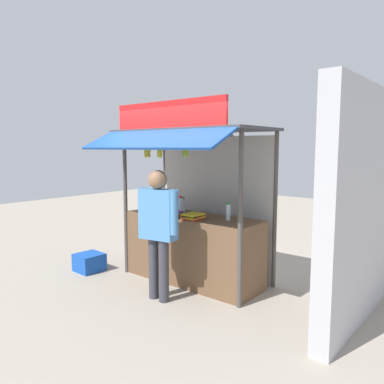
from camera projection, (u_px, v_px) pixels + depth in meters
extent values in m
plane|color=#9E9384|center=(192.00, 280.00, 5.62)|extent=(20.00, 20.00, 0.00)
cube|color=brown|center=(192.00, 248.00, 5.56)|extent=(2.11, 0.71, 0.98)
cylinder|color=#4C4742|center=(126.00, 204.00, 5.88)|extent=(0.06, 0.06, 2.19)
cylinder|color=#4C4742|center=(240.00, 220.00, 4.55)|extent=(0.06, 0.06, 2.19)
cylinder|color=#4C4742|center=(165.00, 198.00, 6.57)|extent=(0.06, 0.06, 2.19)
cylinder|color=#4C4742|center=(275.00, 211.00, 5.24)|extent=(0.06, 0.06, 2.19)
cube|color=#B7B2A8|center=(214.00, 205.00, 5.91)|extent=(2.06, 0.04, 2.14)
cube|color=#3F3F44|center=(192.00, 131.00, 5.35)|extent=(2.31, 1.09, 0.04)
cube|color=#194799|center=(151.00, 139.00, 4.76)|extent=(2.27, 0.51, 0.26)
cube|color=red|center=(167.00, 114.00, 4.95)|extent=(1.89, 0.04, 0.35)
cylinder|color=#59544C|center=(170.00, 137.00, 5.02)|extent=(2.00, 0.02, 0.02)
cylinder|color=silver|center=(228.00, 212.00, 5.18)|extent=(0.07, 0.07, 0.22)
cylinder|color=#198C33|center=(228.00, 203.00, 5.16)|extent=(0.04, 0.04, 0.03)
cylinder|color=silver|center=(181.00, 206.00, 5.67)|extent=(0.08, 0.08, 0.24)
cylinder|color=red|center=(181.00, 197.00, 5.66)|extent=(0.05, 0.05, 0.03)
cylinder|color=silver|center=(183.00, 205.00, 5.88)|extent=(0.06, 0.06, 0.20)
cylinder|color=#198C33|center=(183.00, 198.00, 5.87)|extent=(0.04, 0.04, 0.03)
cube|color=green|center=(173.00, 217.00, 5.40)|extent=(0.22, 0.27, 0.01)
cube|color=orange|center=(172.00, 216.00, 5.39)|extent=(0.21, 0.26, 0.01)
cube|color=red|center=(173.00, 215.00, 5.39)|extent=(0.21, 0.26, 0.01)
cube|color=yellow|center=(173.00, 214.00, 5.40)|extent=(0.21, 0.26, 0.01)
cube|color=blue|center=(172.00, 213.00, 5.40)|extent=(0.22, 0.26, 0.01)
cube|color=green|center=(172.00, 213.00, 5.39)|extent=(0.23, 0.27, 0.01)
cube|color=purple|center=(172.00, 212.00, 5.40)|extent=(0.22, 0.27, 0.01)
cube|color=red|center=(193.00, 219.00, 5.24)|extent=(0.25, 0.29, 0.01)
cube|color=orange|center=(192.00, 218.00, 5.25)|extent=(0.24, 0.29, 0.01)
cube|color=yellow|center=(193.00, 217.00, 5.24)|extent=(0.25, 0.29, 0.01)
cube|color=orange|center=(193.00, 216.00, 5.25)|extent=(0.23, 0.27, 0.01)
cube|color=black|center=(193.00, 216.00, 5.25)|extent=(0.26, 0.30, 0.01)
cube|color=yellow|center=(193.00, 215.00, 5.26)|extent=(0.24, 0.28, 0.01)
cube|color=yellow|center=(193.00, 214.00, 5.24)|extent=(0.24, 0.28, 0.01)
cylinder|color=#332D23|center=(185.00, 141.00, 4.86)|extent=(0.01, 0.01, 0.09)
cylinder|color=olive|center=(185.00, 146.00, 4.87)|extent=(0.04, 0.04, 0.04)
ellipsoid|color=#87A82F|center=(187.00, 152.00, 4.86)|extent=(0.04, 0.08, 0.14)
ellipsoid|color=#87A82F|center=(187.00, 152.00, 4.89)|extent=(0.08, 0.05, 0.15)
ellipsoid|color=#87A82F|center=(185.00, 152.00, 4.90)|extent=(0.07, 0.08, 0.15)
ellipsoid|color=#87A82F|center=(183.00, 152.00, 4.88)|extent=(0.06, 0.08, 0.15)
ellipsoid|color=#87A82F|center=(185.00, 152.00, 4.85)|extent=(0.09, 0.05, 0.15)
cylinder|color=#332D23|center=(147.00, 141.00, 5.31)|extent=(0.01, 0.01, 0.07)
cylinder|color=olive|center=(147.00, 145.00, 5.32)|extent=(0.04, 0.04, 0.04)
ellipsoid|color=gold|center=(149.00, 152.00, 5.31)|extent=(0.04, 0.09, 0.17)
ellipsoid|color=gold|center=(149.00, 152.00, 5.34)|extent=(0.09, 0.06, 0.17)
ellipsoid|color=gold|center=(147.00, 152.00, 5.35)|extent=(0.06, 0.06, 0.17)
ellipsoid|color=gold|center=(146.00, 152.00, 5.34)|extent=(0.04, 0.08, 0.17)
ellipsoid|color=gold|center=(145.00, 152.00, 5.32)|extent=(0.08, 0.07, 0.17)
ellipsoid|color=gold|center=(147.00, 152.00, 5.30)|extent=(0.08, 0.06, 0.17)
cylinder|color=#332D23|center=(160.00, 143.00, 5.15)|extent=(0.01, 0.01, 0.11)
cylinder|color=olive|center=(160.00, 148.00, 5.16)|extent=(0.04, 0.04, 0.04)
ellipsoid|color=yellow|center=(161.00, 153.00, 5.16)|extent=(0.04, 0.06, 0.13)
ellipsoid|color=yellow|center=(161.00, 153.00, 5.18)|extent=(0.07, 0.06, 0.14)
ellipsoid|color=yellow|center=(161.00, 153.00, 5.19)|extent=(0.07, 0.05, 0.14)
ellipsoid|color=yellow|center=(160.00, 153.00, 5.19)|extent=(0.07, 0.08, 0.14)
ellipsoid|color=yellow|center=(158.00, 153.00, 5.17)|extent=(0.06, 0.08, 0.14)
ellipsoid|color=yellow|center=(159.00, 153.00, 5.16)|extent=(0.06, 0.05, 0.13)
ellipsoid|color=yellow|center=(160.00, 153.00, 5.16)|extent=(0.06, 0.05, 0.14)
cylinder|color=#383842|center=(154.00, 268.00, 4.93)|extent=(0.13, 0.13, 0.81)
cylinder|color=#383842|center=(164.00, 271.00, 4.81)|extent=(0.13, 0.13, 0.81)
cube|color=#4C8CCC|center=(158.00, 214.00, 4.79)|extent=(0.51, 0.28, 0.64)
cylinder|color=#4C8CCC|center=(143.00, 208.00, 4.95)|extent=(0.10, 0.10, 0.54)
cylinder|color=#4C8CCC|center=(174.00, 213.00, 4.61)|extent=(0.10, 0.10, 0.54)
sphere|color=#936B4C|center=(158.00, 180.00, 4.73)|extent=(0.24, 0.24, 0.24)
cube|color=#194CB2|center=(89.00, 262.00, 6.05)|extent=(0.42, 0.42, 0.28)
cube|color=#B6B6BC|center=(363.00, 205.00, 4.26)|extent=(0.20, 2.40, 2.64)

